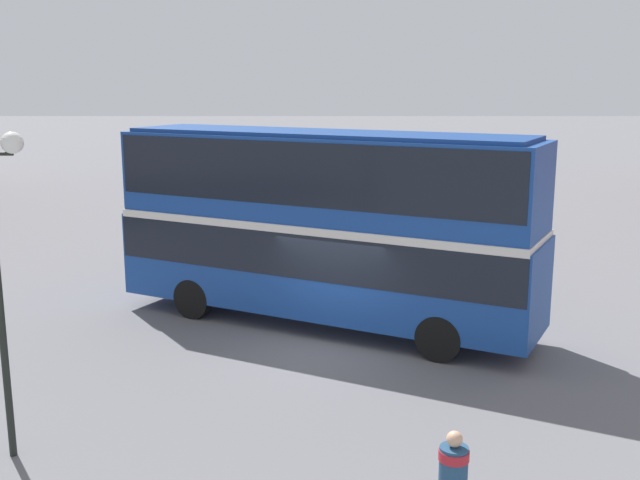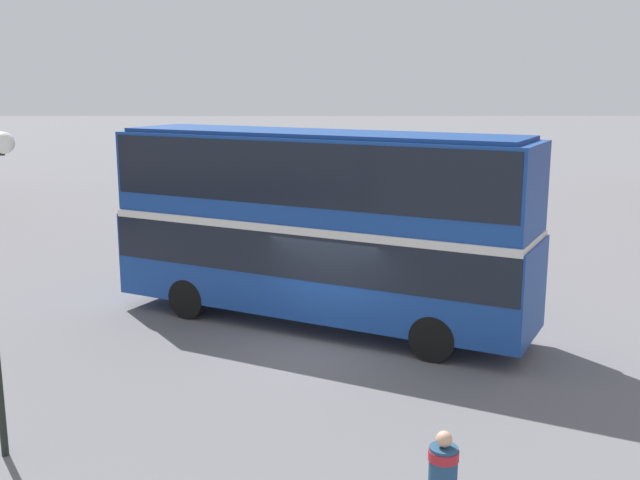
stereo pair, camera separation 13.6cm
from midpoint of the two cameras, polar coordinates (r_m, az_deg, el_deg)
The scene contains 4 objects.
ground_plane at distance 17.76m, azimuth 0.16°, elevation -8.20°, with size 240.00×240.00×0.00m, color slate.
double_decker_bus at distance 18.69m, azimuth -0.21°, elevation 1.80°, with size 10.81×7.21×4.93m.
pedestrian_foreground at distance 10.52m, azimuth 9.54°, elevation -17.31°, with size 0.41×0.41×1.65m.
parked_car_kerb_near at distance 33.64m, azimuth 10.69°, elevation 2.69°, with size 4.39×2.47×1.61m.
Camera 1 is at (-0.17, -16.66, 6.13)m, focal length 42.00 mm.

